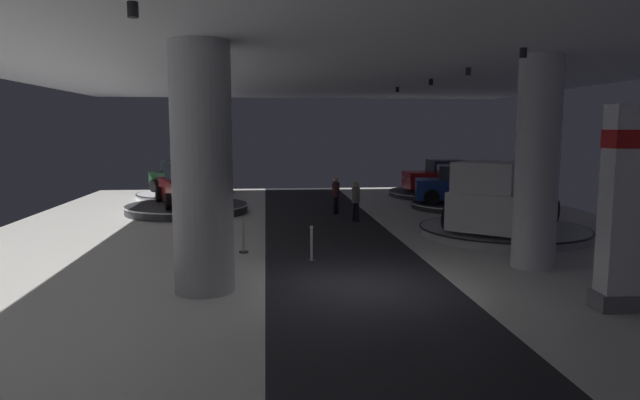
{
  "coord_description": "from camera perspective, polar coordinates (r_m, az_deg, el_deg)",
  "views": [
    {
      "loc": [
        -2.16,
        -12.55,
        3.62
      ],
      "look_at": [
        -0.46,
        5.02,
        1.4
      ],
      "focal_mm": 31.69,
      "sensor_mm": 36.0,
      "label": 1
    }
  ],
  "objects": [
    {
      "name": "display_car_far_right",
      "position": [
        26.7,
        14.1,
        1.39
      ],
      "size": [
        4.5,
        2.96,
        1.71
      ],
      "color": "navy",
      "rests_on": "display_platform_far_right"
    },
    {
      "name": "display_platform_mid_right",
      "position": [
        20.3,
        18.02,
        -2.96
      ],
      "size": [
        5.68,
        5.68,
        0.31
      ],
      "color": "#B7B7BC",
      "rests_on": "ground"
    },
    {
      "name": "display_car_far_left",
      "position": [
        25.14,
        -13.32,
        1.3
      ],
      "size": [
        3.19,
        4.55,
        1.71
      ],
      "color": "red",
      "rests_on": "display_platform_far_left"
    },
    {
      "name": "ceiling_with_spotlights",
      "position": [
        12.88,
        4.37,
        15.77
      ],
      "size": [
        24.0,
        44.0,
        0.39
      ],
      "color": "silver"
    },
    {
      "name": "column_right",
      "position": [
        15.67,
        21.08,
        3.51
      ],
      "size": [
        1.11,
        1.11,
        5.5
      ],
      "color": "silver",
      "rests_on": "ground"
    },
    {
      "name": "pickup_truck_mid_right",
      "position": [
        19.84,
        17.86,
        -0.06
      ],
      "size": [
        5.04,
        5.39,
        2.3
      ],
      "color": "silver",
      "rests_on": "display_platform_mid_right"
    },
    {
      "name": "display_car_deep_left",
      "position": [
        30.77,
        -13.46,
        2.17
      ],
      "size": [
        4.19,
        4.29,
        1.71
      ],
      "color": "#2D5638",
      "rests_on": "display_platform_deep_left"
    },
    {
      "name": "display_platform_far_right",
      "position": [
        26.8,
        14.11,
        -0.49
      ],
      "size": [
        4.67,
        4.67,
        0.26
      ],
      "color": "#333338",
      "rests_on": "ground"
    },
    {
      "name": "display_platform_deep_left",
      "position": [
        30.83,
        -13.38,
        0.52
      ],
      "size": [
        5.12,
        5.12,
        0.28
      ],
      "color": "silver",
      "rests_on": "ground"
    },
    {
      "name": "display_car_deep_right",
      "position": [
        31.48,
        12.42,
        2.28
      ],
      "size": [
        4.28,
        2.29,
        1.71
      ],
      "color": "red",
      "rests_on": "display_platform_deep_right"
    },
    {
      "name": "visitor_walking_far",
      "position": [
        24.08,
        1.6,
        0.7
      ],
      "size": [
        0.32,
        0.32,
        1.59
      ],
      "color": "black",
      "rests_on": "ground"
    },
    {
      "name": "display_platform_deep_right",
      "position": [
        31.55,
        12.33,
        0.69
      ],
      "size": [
        6.02,
        6.02,
        0.27
      ],
      "color": "#333338",
      "rests_on": "ground"
    },
    {
      "name": "brand_sign_pylon",
      "position": [
        12.76,
        28.99,
        -0.48
      ],
      "size": [
        1.3,
        0.72,
        4.11
      ],
      "color": "slate",
      "rests_on": "ground"
    },
    {
      "name": "stanchion_b",
      "position": [
        15.52,
        -0.87,
        -4.92
      ],
      "size": [
        0.28,
        0.28,
        1.01
      ],
      "color": "#333338",
      "rests_on": "ground"
    },
    {
      "name": "column_left",
      "position": [
        12.67,
        -11.82,
        3.08
      ],
      "size": [
        1.33,
        1.33,
        5.5
      ],
      "color": "#ADADB2",
      "rests_on": "ground"
    },
    {
      "name": "visitor_walking_near",
      "position": [
        22.18,
        3.63,
        0.13
      ],
      "size": [
        0.32,
        0.32,
        1.59
      ],
      "color": "black",
      "rests_on": "ground"
    },
    {
      "name": "ground",
      "position": [
        13.24,
        4.13,
        -8.82
      ],
      "size": [
        24.0,
        44.0,
        0.06
      ],
      "color": "silver"
    },
    {
      "name": "stanchion_a",
      "position": [
        16.8,
        -7.73,
        -4.05
      ],
      "size": [
        0.28,
        0.28,
        1.01
      ],
      "color": "#333338",
      "rests_on": "ground"
    },
    {
      "name": "display_platform_far_left",
      "position": [
        25.28,
        -13.28,
        -0.79
      ],
      "size": [
        5.32,
        5.32,
        0.37
      ],
      "color": "#333338",
      "rests_on": "ground"
    }
  ]
}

